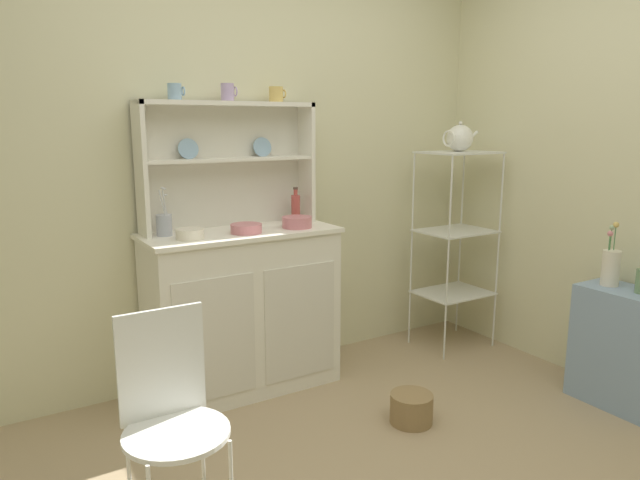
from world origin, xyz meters
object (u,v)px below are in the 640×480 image
(cup_sky_0, at_px, (175,92))
(flower_vase, at_px, (611,266))
(wire_chair, at_px, (170,408))
(floor_basket, at_px, (411,408))
(hutch_cabinet, at_px, (243,309))
(jam_bottle, at_px, (296,208))
(porcelain_teapot, at_px, (460,138))
(utensil_jar, at_px, (164,224))
(hutch_shelf_unit, at_px, (226,155))
(side_shelf_blue, at_px, (625,348))
(bowl_mixing_large, at_px, (190,234))
(bakers_rack, at_px, (456,226))

(cup_sky_0, distance_m, flower_vase, 2.44)
(wire_chair, xyz_separation_m, floor_basket, (1.27, 0.21, -0.44))
(hutch_cabinet, distance_m, jam_bottle, 0.66)
(wire_chair, distance_m, floor_basket, 1.36)
(floor_basket, xyz_separation_m, porcelain_teapot, (0.92, 0.67, 1.31))
(utensil_jar, bearing_deg, floor_basket, -43.20)
(hutch_cabinet, distance_m, hutch_shelf_unit, 0.86)
(jam_bottle, bearing_deg, side_shelf_blue, -47.08)
(wire_chair, xyz_separation_m, utensil_jar, (0.34, 1.09, 0.45))
(hutch_cabinet, bearing_deg, flower_vase, -34.56)
(utensil_jar, height_order, porcelain_teapot, porcelain_teapot)
(hutch_cabinet, xyz_separation_m, bowl_mixing_large, (-0.31, -0.07, 0.47))
(wire_chair, xyz_separation_m, porcelain_teapot, (2.19, 0.88, 0.86))
(side_shelf_blue, height_order, porcelain_teapot, porcelain_teapot)
(floor_basket, height_order, jam_bottle, jam_bottle)
(utensil_jar, relative_size, flower_vase, 0.75)
(porcelain_teapot, bearing_deg, cup_sky_0, 171.80)
(side_shelf_blue, bearing_deg, jam_bottle, 132.92)
(wire_chair, bearing_deg, bowl_mixing_large, 39.01)
(side_shelf_blue, relative_size, utensil_jar, 2.48)
(bakers_rack, height_order, porcelain_teapot, porcelain_teapot)
(bowl_mixing_large, bearing_deg, porcelain_teapot, -1.82)
(floor_basket, bearing_deg, bakers_rack, 36.17)
(hutch_shelf_unit, height_order, porcelain_teapot, hutch_shelf_unit)
(cup_sky_0, distance_m, utensil_jar, 0.67)
(floor_basket, bearing_deg, flower_vase, -16.30)
(bowl_mixing_large, relative_size, utensil_jar, 0.55)
(hutch_shelf_unit, height_order, bowl_mixing_large, hutch_shelf_unit)
(wire_chair, height_order, floor_basket, wire_chair)
(hutch_shelf_unit, xyz_separation_m, cup_sky_0, (-0.29, -0.04, 0.33))
(hutch_cabinet, relative_size, wire_chair, 1.24)
(side_shelf_blue, height_order, utensil_jar, utensil_jar)
(utensil_jar, xyz_separation_m, flower_vase, (2.01, -1.19, -0.23))
(hutch_shelf_unit, xyz_separation_m, wire_chair, (-0.72, -1.18, -0.79))
(jam_bottle, bearing_deg, hutch_cabinet, -167.51)
(flower_vase, bearing_deg, bakers_rack, 98.91)
(floor_basket, bearing_deg, porcelain_teapot, 36.22)
(jam_bottle, bearing_deg, flower_vase, -44.34)
(bowl_mixing_large, height_order, flower_vase, flower_vase)
(floor_basket, xyz_separation_m, bowl_mixing_large, (-0.85, 0.73, 0.86))
(side_shelf_blue, xyz_separation_m, jam_bottle, (-1.23, 1.32, 0.68))
(hutch_cabinet, distance_m, side_shelf_blue, 2.04)
(hutch_shelf_unit, distance_m, porcelain_teapot, 1.49)
(bakers_rack, bearing_deg, utensil_jar, 173.65)
(jam_bottle, height_order, utensil_jar, utensil_jar)
(wire_chair, relative_size, cup_sky_0, 10.04)
(floor_basket, bearing_deg, hutch_shelf_unit, 119.48)
(wire_chair, height_order, bowl_mixing_large, bowl_mixing_large)
(floor_basket, distance_m, cup_sky_0, 1.99)
(cup_sky_0, xyz_separation_m, bowl_mixing_large, (-0.02, -0.20, -0.70))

